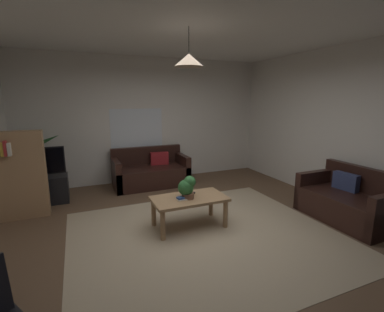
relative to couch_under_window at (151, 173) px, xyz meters
name	(u,v)px	position (x,y,z in m)	size (l,w,h in m)	color
floor	(200,231)	(0.11, -2.37, -0.29)	(5.54, 5.69, 0.02)	brown
rug	(206,236)	(0.11, -2.57, -0.27)	(3.60, 3.13, 0.01)	tan
wall_back	(148,120)	(0.11, 0.50, 1.13)	(5.66, 0.06, 2.81)	silver
wall_right	(346,127)	(2.91, -2.37, 1.13)	(0.06, 5.69, 2.81)	silver
ceiling	(201,23)	(0.11, -2.37, 2.54)	(5.54, 5.69, 0.02)	white
window_pane	(137,131)	(-0.17, 0.47, 0.89)	(1.17, 0.01, 1.01)	white
couch_under_window	(151,173)	(0.00, 0.00, 0.00)	(1.59, 0.81, 0.82)	black
couch_right_side	(348,203)	(2.41, -2.95, 0.00)	(0.81, 1.39, 0.82)	black
coffee_table	(189,202)	(0.01, -2.20, 0.11)	(1.08, 0.59, 0.46)	#A87F56
book_on_table_0	(182,199)	(-0.11, -2.25, 0.19)	(0.16, 0.11, 0.02)	beige
book_on_table_1	(181,198)	(-0.13, -2.25, 0.21)	(0.12, 0.08, 0.03)	#2D4C8C
remote_on_table_0	(191,194)	(0.09, -2.10, 0.20)	(0.05, 0.16, 0.02)	black
potted_plant_on_table	(187,187)	(-0.03, -2.22, 0.36)	(0.26, 0.23, 0.33)	brown
tv_stand	(42,190)	(-2.11, -0.28, -0.03)	(0.90, 0.44, 0.50)	black
tv	(38,162)	(-2.11, -0.30, 0.50)	(0.87, 0.16, 0.54)	black
potted_palm_corner	(39,168)	(-2.18, 0.22, 0.29)	(0.87, 0.77, 1.34)	brown
bookshelf_corner	(21,175)	(-2.30, -0.86, 0.44)	(0.70, 0.31, 1.40)	#A87F56
pendant_lamp	(189,60)	(0.01, -2.20, 2.11)	(0.40, 0.40, 0.50)	black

